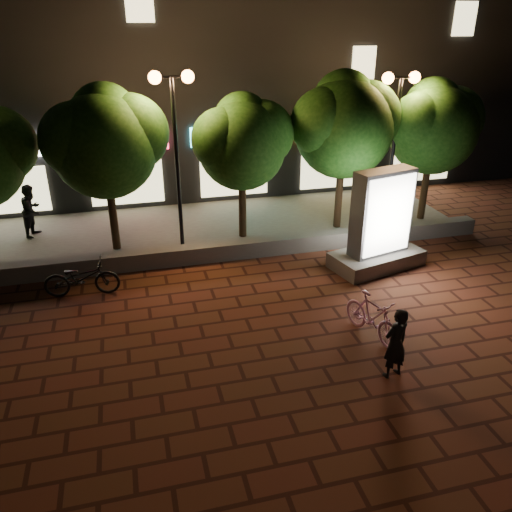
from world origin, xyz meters
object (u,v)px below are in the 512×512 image
object	(u,v)px
tree_left	(105,139)
tree_right	(345,122)
ad_kiosk	(380,229)
scooter_pink	(372,317)
street_lamp_left	(174,116)
tree_far_right	(434,124)
scooter_parked	(82,278)
street_lamp_right	(398,111)
tree_mid	(243,139)
pedestrian	(32,210)
rider	(396,343)

from	to	relation	value
tree_left	tree_right	size ratio (longest dim) A/B	0.97
ad_kiosk	scooter_pink	size ratio (longest dim) A/B	1.67
tree_right	street_lamp_left	world-z (taller)	street_lamp_left
street_lamp_left	tree_far_right	bearing A→B (deg)	1.76
tree_left	scooter_parked	world-z (taller)	tree_left
scooter_parked	street_lamp_right	bearing A→B (deg)	-70.87
tree_mid	pedestrian	xyz separation A→B (m)	(-6.60, 1.71, -2.29)
street_lamp_left	ad_kiosk	world-z (taller)	street_lamp_left
tree_far_right	rider	world-z (taller)	tree_far_right
tree_right	tree_far_right	size ratio (longest dim) A/B	1.06
tree_right	rider	distance (m)	8.45
tree_left	tree_far_right	bearing A→B (deg)	-0.00
tree_left	ad_kiosk	bearing A→B (deg)	-22.83
scooter_pink	pedestrian	bearing A→B (deg)	118.60
scooter_pink	scooter_parked	size ratio (longest dim) A/B	0.91
pedestrian	street_lamp_left	bearing A→B (deg)	-93.74
rider	street_lamp_left	bearing A→B (deg)	-80.22
scooter_pink	tree_left	bearing A→B (deg)	114.27
tree_left	street_lamp_right	distance (m)	8.96
rider	scooter_parked	xyz separation A→B (m)	(-6.17, 4.99, -0.27)
tree_mid	ad_kiosk	distance (m)	4.90
tree_far_right	scooter_pink	xyz separation A→B (m)	(-5.05, -6.34, -2.85)
tree_left	rider	bearing A→B (deg)	-55.75
scooter_parked	pedestrian	world-z (taller)	pedestrian
tree_mid	scooter_pink	bearing A→B (deg)	-77.08
scooter_parked	pedestrian	size ratio (longest dim) A/B	1.12
street_lamp_left	scooter_pink	xyz separation A→B (m)	(3.51, -6.08, -3.51)
street_lamp_right	pedestrian	distance (m)	12.08
tree_right	rider	size ratio (longest dim) A/B	3.30
pedestrian	tree_left	bearing A→B (deg)	-103.59
tree_left	tree_right	distance (m)	7.30
tree_right	street_lamp_right	xyz separation A→B (m)	(1.64, -0.26, 0.33)
tree_mid	street_lamp_right	bearing A→B (deg)	-3.04
tree_right	pedestrian	bearing A→B (deg)	170.21
tree_mid	tree_far_right	xyz separation A→B (m)	(6.50, 0.00, 0.15)
rider	scooter_parked	world-z (taller)	rider
tree_mid	street_lamp_left	distance (m)	2.22
tree_far_right	scooter_parked	bearing A→B (deg)	-166.64
tree_right	tree_mid	bearing A→B (deg)	-180.00
scooter_pink	street_lamp_right	bearing A→B (deg)	43.71
tree_mid	rider	size ratio (longest dim) A/B	2.93
tree_right	scooter_pink	distance (m)	7.28
street_lamp_left	pedestrian	bearing A→B (deg)	156.55
tree_far_right	street_lamp_right	size ratio (longest dim) A/B	0.96
tree_left	ad_kiosk	world-z (taller)	tree_left
rider	scooter_parked	distance (m)	7.95
tree_mid	scooter_parked	world-z (taller)	tree_mid
rider	pedestrian	distance (m)	12.26
street_lamp_left	pedestrian	distance (m)	5.85
tree_right	street_lamp_right	world-z (taller)	tree_right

